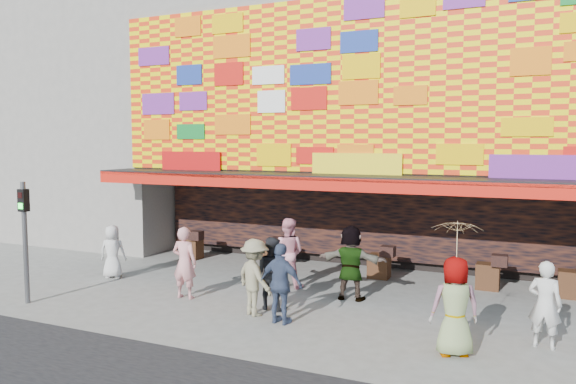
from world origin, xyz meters
The scene contains 14 objects.
ground centered at (0.00, 0.00, 0.00)m, with size 90.00×90.00×0.00m, color slate.
shop_building centered at (0.00, 8.18, 5.23)m, with size 15.20×9.40×10.00m.
neighbor_left centered at (-13.00, 8.00, 6.00)m, with size 11.00×8.00×12.00m, color gray.
signal_left centered at (-6.20, -1.50, 1.86)m, with size 0.22×0.20×3.00m.
ped_a centered at (-6.09, 1.40, 0.77)m, with size 0.75×0.49×1.54m, color silver.
ped_b centered at (-2.93, 0.49, 0.92)m, with size 0.67×0.44×1.83m, color #D68B8D.
ped_c centered at (-0.52, 0.58, 0.86)m, with size 0.84×0.66×1.73m, color black.
ped_d centered at (-0.65, -0.01, 0.88)m, with size 1.14×0.65×1.76m, color gray.
ped_e centered at (0.16, -0.30, 0.89)m, with size 1.04×0.43×1.78m, color #394665.
ped_f centered at (0.96, 2.11, 0.95)m, with size 1.76×0.56×1.89m, color gray.
ped_g centered at (3.87, -0.62, 0.93)m, with size 0.91×0.59×1.86m, color gray.
ped_h centered at (5.39, 0.50, 0.85)m, with size 0.62×0.41×1.71m, color silver.
ped_i centered at (-1.01, 2.58, 0.95)m, with size 0.92×0.72×1.90m, color pink.
parasol centered at (3.87, -0.62, 2.12)m, with size 1.04×1.06×1.78m.
Camera 1 is at (5.28, -11.13, 3.98)m, focal length 35.00 mm.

